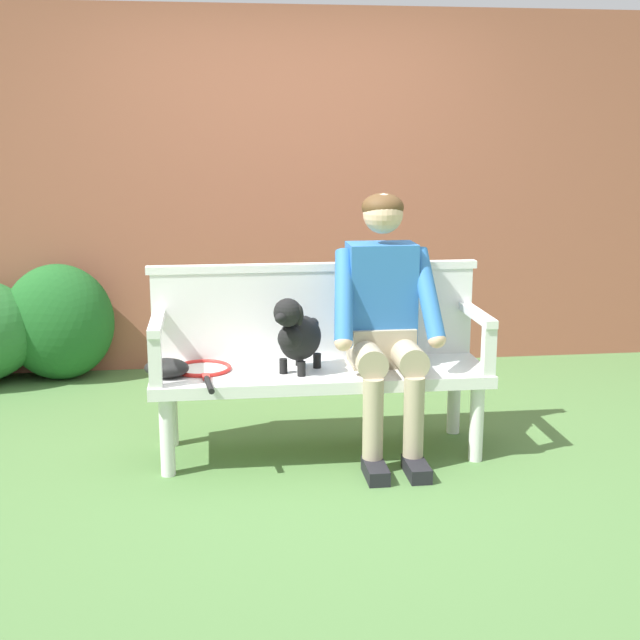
# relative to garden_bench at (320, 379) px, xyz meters

# --- Properties ---
(ground_plane) EXTENTS (40.00, 40.00, 0.00)m
(ground_plane) POSITION_rel_garden_bench_xyz_m (0.00, 0.00, -0.39)
(ground_plane) COLOR #4C753D
(brick_garden_fence) EXTENTS (8.00, 0.30, 2.42)m
(brick_garden_fence) POSITION_rel_garden_bench_xyz_m (0.00, 1.86, 0.82)
(brick_garden_fence) COLOR #9E5642
(brick_garden_fence) RESTS_ON ground
(hedge_bush_far_left) EXTENTS (0.72, 0.48, 0.77)m
(hedge_bush_far_left) POSITION_rel_garden_bench_xyz_m (-1.54, 1.54, -0.00)
(hedge_bush_far_left) COLOR #1E5B23
(hedge_bush_far_left) RESTS_ON ground
(garden_bench) EXTENTS (1.68, 0.53, 0.45)m
(garden_bench) POSITION_rel_garden_bench_xyz_m (0.00, 0.00, 0.00)
(garden_bench) COLOR white
(garden_bench) RESTS_ON ground
(bench_backrest) EXTENTS (1.72, 0.06, 0.50)m
(bench_backrest) POSITION_rel_garden_bench_xyz_m (0.00, 0.23, 0.31)
(bench_backrest) COLOR white
(bench_backrest) RESTS_ON garden_bench
(bench_armrest_left_end) EXTENTS (0.06, 0.53, 0.28)m
(bench_armrest_left_end) POSITION_rel_garden_bench_xyz_m (-0.80, -0.09, 0.26)
(bench_armrest_left_end) COLOR white
(bench_armrest_left_end) RESTS_ON garden_bench
(bench_armrest_right_end) EXTENTS (0.06, 0.53, 0.28)m
(bench_armrest_right_end) POSITION_rel_garden_bench_xyz_m (0.80, -0.09, 0.26)
(bench_armrest_right_end) COLOR white
(bench_armrest_right_end) RESTS_ON garden_bench
(person_seated) EXTENTS (0.56, 0.66, 1.32)m
(person_seated) POSITION_rel_garden_bench_xyz_m (0.32, -0.02, 0.33)
(person_seated) COLOR black
(person_seated) RESTS_ON ground
(dog_on_bench) EXTENTS (0.31, 0.37, 0.39)m
(dog_on_bench) POSITION_rel_garden_bench_xyz_m (-0.12, -0.05, 0.25)
(dog_on_bench) COLOR black
(dog_on_bench) RESTS_ON garden_bench
(tennis_racket) EXTENTS (0.32, 0.57, 0.03)m
(tennis_racket) POSITION_rel_garden_bench_xyz_m (-0.58, 0.01, 0.07)
(tennis_racket) COLOR red
(tennis_racket) RESTS_ON garden_bench
(baseball_glove) EXTENTS (0.26, 0.22, 0.09)m
(baseball_glove) POSITION_rel_garden_bench_xyz_m (-0.76, -0.06, 0.10)
(baseball_glove) COLOR black
(baseball_glove) RESTS_ON garden_bench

